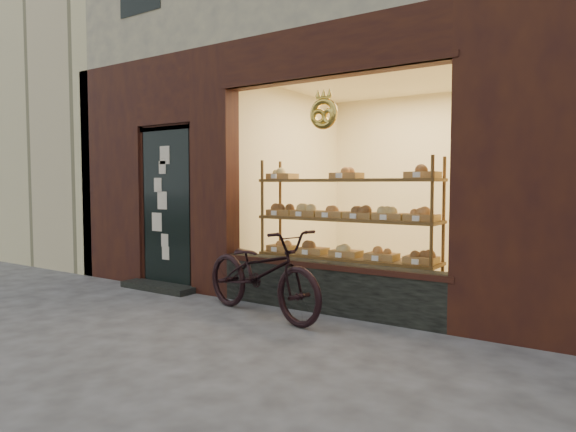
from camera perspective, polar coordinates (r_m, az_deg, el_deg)
The scene contains 4 objects.
ground at distance 4.45m, azimuth -15.22°, elevation -15.00°, with size 90.00×90.00×0.00m, color #3B3B3B.
neighbor_left at distance 15.54m, azimuth -23.51°, elevation 14.76°, with size 12.00×7.00×9.00m, color beige.
display_shelf at distance 5.99m, azimuth 6.47°, elevation -1.81°, with size 2.20×0.45×1.70m.
bicycle at distance 5.49m, azimuth -2.95°, elevation -6.25°, with size 0.62×1.79×0.94m, color black.
Camera 1 is at (3.21, -2.73, 1.41)m, focal length 32.00 mm.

